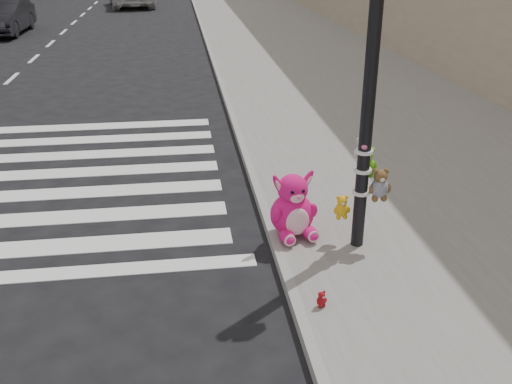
{
  "coord_description": "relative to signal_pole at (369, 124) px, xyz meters",
  "views": [
    {
      "loc": [
        0.39,
        -4.54,
        3.86
      ],
      "look_at": [
        1.32,
        2.29,
        0.75
      ],
      "focal_mm": 40.0,
      "sensor_mm": 36.0,
      "label": 1
    }
  ],
  "objects": [
    {
      "name": "sidewalk_near",
      "position": [
        2.37,
        8.19,
        -1.71
      ],
      "size": [
        7.0,
        80.0,
        0.14
      ],
      "primitive_type": "cube",
      "color": "slate",
      "rests_on": "ground"
    },
    {
      "name": "signal_pole",
      "position": [
        0.0,
        0.0,
        0.0
      ],
      "size": [
        0.68,
        0.49,
        4.0
      ],
      "color": "black",
      "rests_on": "sidewalk_near"
    },
    {
      "name": "curb_edge",
      "position": [
        -1.08,
        8.19,
        -1.71
      ],
      "size": [
        0.12,
        80.0,
        0.15
      ],
      "primitive_type": "cube",
      "color": "gray",
      "rests_on": "ground"
    },
    {
      "name": "car_dark_far",
      "position": [
        -9.42,
        19.94,
        -1.05
      ],
      "size": [
        1.63,
        4.48,
        1.47
      ],
      "primitive_type": "imported",
      "rotation": [
        0.0,
        0.0,
        -0.02
      ],
      "color": "black",
      "rests_on": "ground"
    },
    {
      "name": "pink_bunny",
      "position": [
        -0.82,
        0.36,
        -1.27
      ],
      "size": [
        0.67,
        0.76,
        0.92
      ],
      "rotation": [
        0.0,
        0.0,
        0.18
      ],
      "color": "#E81376",
      "rests_on": "sidewalk_near"
    },
    {
      "name": "red_teddy",
      "position": [
        -0.83,
        -1.31,
        -1.55
      ],
      "size": [
        0.16,
        0.14,
        0.2
      ],
      "primitive_type": null,
      "rotation": [
        0.0,
        0.0,
        0.37
      ],
      "color": "#9F0F18",
      "rests_on": "sidewalk_near"
    },
    {
      "name": "ground",
      "position": [
        -2.63,
        -1.81,
        -1.78
      ],
      "size": [
        120.0,
        120.0,
        0.0
      ],
      "primitive_type": "plane",
      "color": "black",
      "rests_on": "ground"
    }
  ]
}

